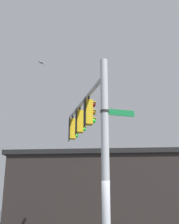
{
  "coord_description": "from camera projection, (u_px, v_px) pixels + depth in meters",
  "views": [
    {
      "loc": [
        9.13,
        -2.0,
        1.97
      ],
      "look_at": [
        -1.87,
        -0.23,
        5.38
      ],
      "focal_mm": 45.21,
      "sensor_mm": 36.0,
      "label": 1
    }
  ],
  "objects": [
    {
      "name": "signal_pole",
      "position": [
        105.0,
        153.0,
        9.34
      ],
      "size": [
        0.27,
        0.27,
        6.82
      ],
      "primitive_type": "cylinder",
      "color": "#ADB2B7",
      "rests_on": "ground"
    },
    {
      "name": "mast_arm",
      "position": [
        85.0,
        100.0,
        12.6
      ],
      "size": [
        5.31,
        0.8,
        0.16
      ],
      "primitive_type": "cylinder",
      "rotation": [
        0.0,
        1.57,
        3.26
      ],
      "color": "#ADB2B7"
    },
    {
      "name": "traffic_light_nearest_pole",
      "position": [
        89.0,
        112.0,
        11.77
      ],
      "size": [
        0.54,
        0.49,
        1.31
      ],
      "color": "black"
    },
    {
      "name": "traffic_light_mid_inner",
      "position": [
        80.0,
        121.0,
        13.17
      ],
      "size": [
        0.54,
        0.49,
        1.31
      ],
      "color": "black"
    },
    {
      "name": "traffic_light_mid_outer",
      "position": [
        73.0,
        129.0,
        14.58
      ],
      "size": [
        0.54,
        0.49,
        1.31
      ],
      "color": "black"
    },
    {
      "name": "street_name_sign",
      "position": [
        113.0,
        112.0,
        9.84
      ],
      "size": [
        0.31,
        1.26,
        0.22
      ],
      "color": "#147238"
    },
    {
      "name": "bird_flying",
      "position": [
        41.0,
        62.0,
        16.54
      ],
      "size": [
        0.32,
        0.37,
        0.1
      ],
      "color": "gray"
    },
    {
      "name": "storefront_building",
      "position": [
        111.0,
        191.0,
        19.38
      ],
      "size": [
        9.86,
        14.51,
        4.87
      ],
      "color": "#282321",
      "rests_on": "ground"
    }
  ]
}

